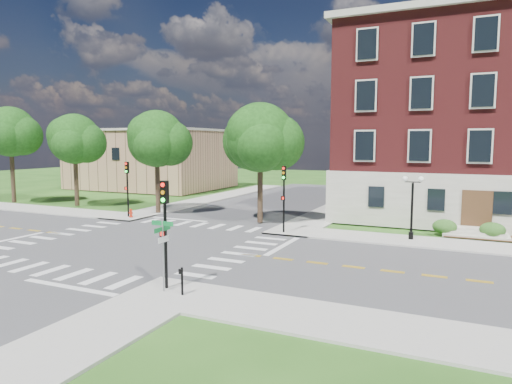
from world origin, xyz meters
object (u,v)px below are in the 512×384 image
at_px(traffic_signal_nw, 127,182).
at_px(twin_lamp_west, 412,204).
at_px(fire_hydrant, 131,213).
at_px(traffic_signal_se, 165,220).
at_px(push_button_post, 182,280).
at_px(street_sign_pole, 163,242).
at_px(traffic_signal_ne, 284,190).

distance_m(traffic_signal_nw, twin_lamp_west, 23.54).
relative_size(traffic_signal_nw, fire_hydrant, 6.40).
distance_m(traffic_signal_se, push_button_post, 2.70).
relative_size(traffic_signal_se, push_button_post, 4.00).
distance_m(traffic_signal_se, fire_hydrant, 20.69).
relative_size(traffic_signal_nw, street_sign_pole, 1.55).
distance_m(street_sign_pole, fire_hydrant, 20.99).
height_order(push_button_post, fire_hydrant, push_button_post).
bearing_deg(traffic_signal_nw, fire_hydrant, -23.62).
xyz_separation_m(traffic_signal_se, traffic_signal_nw, (-14.78, 14.89, 0.00)).
relative_size(traffic_signal_ne, push_button_post, 4.00).
distance_m(push_button_post, fire_hydrant, 21.68).
xyz_separation_m(traffic_signal_ne, twin_lamp_west, (8.62, 1.38, -0.66)).
bearing_deg(traffic_signal_nw, traffic_signal_se, -45.21).
xyz_separation_m(traffic_signal_se, traffic_signal_ne, (0.12, 14.06, 0.00)).
bearing_deg(traffic_signal_ne, traffic_signal_se, -90.47).
xyz_separation_m(traffic_signal_se, twin_lamp_west, (8.74, 15.44, -0.66)).
height_order(traffic_signal_nw, push_button_post, traffic_signal_nw).
relative_size(traffic_signal_se, traffic_signal_ne, 1.00).
bearing_deg(traffic_signal_nw, traffic_signal_ne, -3.21).
bearing_deg(fire_hydrant, traffic_signal_ne, -2.50).
bearing_deg(street_sign_pole, traffic_signal_ne, 90.17).
distance_m(twin_lamp_west, street_sign_pole, 18.01).
bearing_deg(street_sign_pole, push_button_post, -5.61).
height_order(traffic_signal_se, traffic_signal_nw, same).
bearing_deg(traffic_signal_se, push_button_post, -22.96).
bearing_deg(twin_lamp_west, traffic_signal_se, -119.52).
bearing_deg(push_button_post, traffic_signal_nw, 136.03).
height_order(traffic_signal_ne, push_button_post, traffic_signal_ne).
bearing_deg(traffic_signal_nw, street_sign_pole, -45.65).
relative_size(traffic_signal_se, twin_lamp_west, 1.13).
height_order(traffic_signal_ne, fire_hydrant, traffic_signal_ne).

